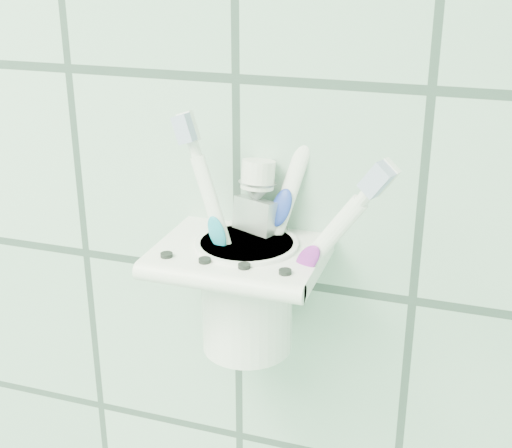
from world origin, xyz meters
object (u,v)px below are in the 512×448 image
toothbrush_pink (255,235)px  toothpaste_tube (246,239)px  holder_bracket (240,257)px  toothbrush_blue (237,211)px  cup (247,291)px  toothbrush_orange (246,215)px

toothbrush_pink → toothpaste_tube: size_ratio=1.31×
holder_bracket → toothbrush_blue: (-0.00, -0.00, 0.04)m
cup → toothbrush_blue: (-0.01, -0.00, 0.07)m
toothpaste_tube → cup: bearing=-45.4°
holder_bracket → toothpaste_tube: bearing=92.5°
holder_bracket → toothbrush_blue: 0.04m
cup → toothbrush_pink: 0.06m
cup → toothbrush_blue: toothbrush_blue is taller
cup → toothbrush_blue: bearing=-139.8°
toothbrush_pink → toothbrush_orange: 0.03m
holder_bracket → toothbrush_orange: toothbrush_orange is taller
holder_bracket → toothbrush_orange: 0.03m
toothbrush_pink → toothpaste_tube: toothbrush_pink is taller
toothbrush_orange → cup: bearing=-47.5°
cup → toothpaste_tube: 0.04m
toothbrush_pink → cup: bearing=136.8°
holder_bracket → toothbrush_orange: size_ratio=0.66×
toothbrush_blue → toothbrush_orange: size_ratio=1.11×
holder_bracket → toothpaste_tube: size_ratio=0.88×
toothbrush_blue → toothbrush_orange: bearing=82.4°
holder_bracket → cup: size_ratio=1.37×
toothbrush_blue → cup: bearing=50.0°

